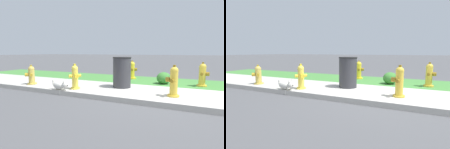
{
  "view_description": "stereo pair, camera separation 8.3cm",
  "coord_description": "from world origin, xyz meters",
  "views": [
    {
      "loc": [
        0.73,
        -4.59,
        1.1
      ],
      "look_at": [
        -1.47,
        0.28,
        0.4
      ],
      "focal_mm": 28.0,
      "sensor_mm": 36.0,
      "label": 1
    },
    {
      "loc": [
        0.8,
        -4.55,
        1.1
      ],
      "look_at": [
        -1.47,
        0.28,
        0.4
      ],
      "focal_mm": 28.0,
      "sensor_mm": 36.0,
      "label": 2
    }
  ],
  "objects": [
    {
      "name": "ground_plane",
      "position": [
        0.0,
        0.0,
        0.0
      ],
      "size": [
        120.0,
        120.0,
        0.0
      ],
      "primitive_type": "plane",
      "color": "#515154"
    },
    {
      "name": "sidewalk_pavement",
      "position": [
        0.0,
        0.0,
        0.01
      ],
      "size": [
        18.0,
        2.05,
        0.01
      ],
      "primitive_type": "cube",
      "color": "#BCB7AD",
      "rests_on": "ground"
    },
    {
      "name": "grass_verge",
      "position": [
        0.0,
        2.02,
        0.0
      ],
      "size": [
        18.0,
        1.99,
        0.01
      ],
      "primitive_type": "cube",
      "color": "#47893D",
      "rests_on": "ground"
    },
    {
      "name": "street_curb",
      "position": [
        0.0,
        -1.1,
        0.06
      ],
      "size": [
        18.0,
        0.16,
        0.12
      ],
      "primitive_type": "cube",
      "color": "#BCB7AD",
      "rests_on": "ground"
    },
    {
      "name": "fire_hydrant_at_driveway",
      "position": [
        0.37,
        -0.17,
        0.38
      ],
      "size": [
        0.34,
        0.37,
        0.79
      ],
      "rotation": [
        0.0,
        0.0,
        1.34
      ],
      "color": "gold",
      "rests_on": "ground"
    },
    {
      "name": "fire_hydrant_near_corner",
      "position": [
        1.09,
        1.57,
        0.37
      ],
      "size": [
        0.36,
        0.39,
        0.78
      ],
      "rotation": [
        0.0,
        0.0,
        4.56
      ],
      "color": "gold",
      "rests_on": "ground"
    },
    {
      "name": "fire_hydrant_by_grass_verge",
      "position": [
        -2.34,
        -0.42,
        0.36
      ],
      "size": [
        0.33,
        0.34,
        0.75
      ],
      "rotation": [
        0.0,
        0.0,
        4.07
      ],
      "color": "yellow",
      "rests_on": "ground"
    },
    {
      "name": "fire_hydrant_far_end",
      "position": [
        -1.43,
        2.2,
        0.36
      ],
      "size": [
        0.38,
        0.4,
        0.75
      ],
      "rotation": [
        0.0,
        0.0,
        5.01
      ],
      "color": "yellow",
      "rests_on": "ground"
    },
    {
      "name": "fire_hydrant_mid_block",
      "position": [
        -4.13,
        -0.41,
        0.31
      ],
      "size": [
        0.35,
        0.35,
        0.67
      ],
      "rotation": [
        0.0,
        0.0,
        2.36
      ],
      "color": "gold",
      "rests_on": "ground"
    },
    {
      "name": "small_white_dog",
      "position": [
        -2.32,
        -1.1,
        0.23
      ],
      "size": [
        0.54,
        0.24,
        0.41
      ],
      "rotation": [
        0.0,
        0.0,
        6.17
      ],
      "color": "silver",
      "rests_on": "ground"
    },
    {
      "name": "trash_bin",
      "position": [
        -1.18,
        0.37,
        0.47
      ],
      "size": [
        0.57,
        0.57,
        0.94
      ],
      "color": "#333338",
      "rests_on": "ground"
    },
    {
      "name": "shrub_bush_far_verge",
      "position": [
        -0.09,
        1.54,
        0.2
      ],
      "size": [
        0.48,
        0.48,
        0.41
      ],
      "color": "#3D7F33",
      "rests_on": "ground"
    }
  ]
}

